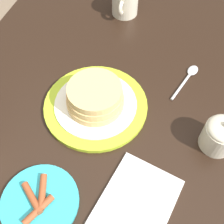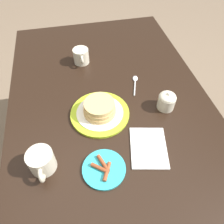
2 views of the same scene
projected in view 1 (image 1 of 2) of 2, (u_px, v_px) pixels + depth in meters
name	position (u px, v px, depth m)	size (l,w,h in m)	color
ground_plane	(115.00, 204.00, 1.33)	(8.00, 8.00, 0.00)	#7A6651
dining_table	(118.00, 135.00, 0.78)	(1.60, 0.92, 0.77)	black
pancake_plate	(95.00, 102.00, 0.68)	(0.26, 0.26, 0.07)	#AAC628
side_plate_bacon	(40.00, 202.00, 0.56)	(0.16, 0.16, 0.02)	#2DADBC
creamer_pitcher	(125.00, 1.00, 0.88)	(0.12, 0.08, 0.09)	beige
sugar_bowl	(220.00, 135.00, 0.61)	(0.08, 0.08, 0.09)	beige
napkin	(136.00, 204.00, 0.56)	(0.21, 0.17, 0.01)	white
spoon	(188.00, 76.00, 0.76)	(0.14, 0.06, 0.01)	silver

